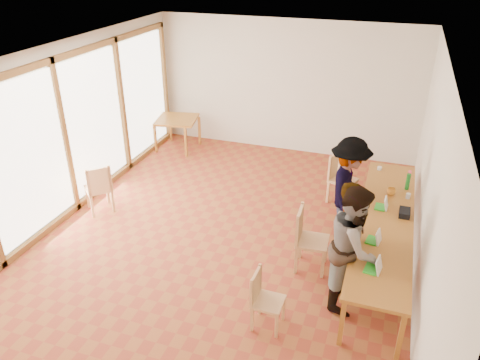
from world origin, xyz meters
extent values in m
plane|color=#984D24|center=(0.00, 0.00, 0.00)|extent=(8.00, 8.00, 0.00)
cube|color=beige|center=(0.00, 4.00, 1.50)|extent=(6.00, 0.10, 3.00)
cube|color=beige|center=(0.00, -4.00, 1.50)|extent=(6.00, 0.10, 3.00)
cube|color=beige|center=(3.00, 0.00, 1.50)|extent=(0.10, 8.00, 3.00)
cube|color=white|center=(-2.96, 0.00, 1.50)|extent=(0.10, 8.00, 3.00)
cube|color=white|center=(0.00, 0.00, 3.02)|extent=(6.00, 8.00, 0.04)
cube|color=#B37227|center=(2.50, 0.22, 0.72)|extent=(0.80, 4.00, 0.05)
cube|color=#B37227|center=(2.16, -1.72, 0.35)|extent=(0.06, 0.06, 0.70)
cube|color=#B37227|center=(2.16, 2.16, 0.35)|extent=(0.06, 0.06, 0.70)
cube|color=#B37227|center=(2.84, -1.72, 0.35)|extent=(0.06, 0.06, 0.70)
cube|color=#B37227|center=(2.84, 2.16, 0.35)|extent=(0.06, 0.06, 0.70)
cube|color=#B37227|center=(-2.40, 3.20, 0.72)|extent=(0.90, 0.90, 0.05)
cube|color=#B37227|center=(-2.79, 2.81, 0.35)|extent=(0.05, 0.05, 0.70)
cube|color=#B37227|center=(-2.79, 3.59, 0.35)|extent=(0.05, 0.05, 0.70)
cube|color=#B37227|center=(-2.01, 2.81, 0.35)|extent=(0.05, 0.05, 0.70)
cube|color=#B37227|center=(-2.01, 3.59, 0.35)|extent=(0.05, 0.05, 0.70)
cube|color=tan|center=(1.23, -1.70, 0.39)|extent=(0.38, 0.38, 0.04)
cube|color=tan|center=(1.06, -1.70, 0.60)|extent=(0.04, 0.38, 0.40)
cube|color=tan|center=(1.51, -0.32, 0.47)|extent=(0.49, 0.49, 0.04)
cube|color=tan|center=(1.31, -0.33, 0.74)|extent=(0.07, 0.46, 0.48)
cube|color=tan|center=(1.67, 1.87, 0.46)|extent=(0.57, 0.57, 0.04)
cube|color=tan|center=(1.48, 1.93, 0.71)|extent=(0.19, 0.44, 0.47)
cube|color=tan|center=(1.81, 1.62, 0.42)|extent=(0.53, 0.53, 0.04)
cube|color=tan|center=(1.64, 1.56, 0.66)|extent=(0.17, 0.40, 0.43)
cube|color=tan|center=(-2.50, 0.12, 0.45)|extent=(0.62, 0.62, 0.04)
cube|color=tan|center=(-2.35, -0.02, 0.70)|extent=(0.33, 0.35, 0.46)
imported|color=gray|center=(2.04, -0.49, 0.82)|extent=(0.50, 0.66, 1.63)
imported|color=gray|center=(2.14, -0.85, 0.88)|extent=(0.69, 0.87, 1.76)
imported|color=gray|center=(1.86, 0.77, 0.87)|extent=(0.68, 1.15, 1.75)
cube|color=green|center=(2.40, -1.09, 0.76)|extent=(0.20, 0.25, 0.02)
cube|color=white|center=(2.48, -1.11, 0.85)|extent=(0.10, 0.22, 0.19)
cube|color=green|center=(2.36, -0.44, 0.76)|extent=(0.19, 0.24, 0.02)
cube|color=white|center=(2.43, -0.46, 0.84)|extent=(0.10, 0.21, 0.18)
cube|color=green|center=(2.40, 0.53, 0.76)|extent=(0.17, 0.23, 0.02)
cube|color=white|center=(2.47, 0.53, 0.84)|extent=(0.08, 0.21, 0.18)
imported|color=orange|center=(2.53, 1.03, 0.81)|extent=(0.16, 0.16, 0.11)
cylinder|color=#1B7525|center=(2.77, 1.30, 0.89)|extent=(0.07, 0.07, 0.28)
cylinder|color=silver|center=(2.80, 0.98, 0.80)|extent=(0.07, 0.07, 0.09)
cylinder|color=white|center=(2.28, 1.92, 0.78)|extent=(0.08, 0.08, 0.06)
cube|color=#EF426F|center=(2.81, 1.99, 0.76)|extent=(0.05, 0.10, 0.01)
cube|color=black|center=(2.76, 0.41, 0.80)|extent=(0.16, 0.26, 0.09)
camera|label=1|loc=(2.37, -6.12, 4.47)|focal=35.00mm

